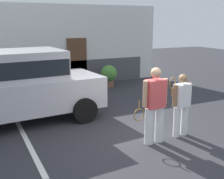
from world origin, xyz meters
The scene contains 7 objects.
ground_plane centered at (0.00, 0.00, 0.00)m, with size 40.00×40.00×0.00m, color #2D2D33.
parking_stripe_0 centered at (-2.53, 1.50, 0.00)m, with size 0.12×4.40×0.01m, color silver.
house_frontage centered at (0.01, 6.96, 1.67)m, with size 9.70×0.40×3.56m.
parked_suv centered at (-2.50, 2.70, 1.15)m, with size 4.72×2.41×2.05m.
tennis_player_man centered at (0.17, -0.20, 0.94)m, with size 0.93×0.30×1.81m.
tennis_player_woman centered at (1.02, -0.13, 0.83)m, with size 0.73×0.29×1.58m.
potted_plant_by_porch centered at (1.84, 5.73, 0.53)m, with size 0.72×0.72×0.95m.
Camera 1 is at (-3.55, -5.50, 2.83)m, focal length 46.13 mm.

